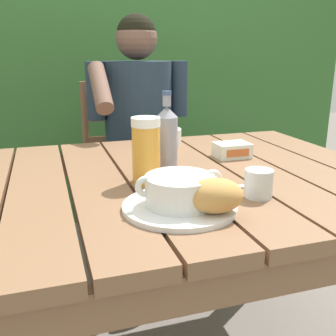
{
  "coord_description": "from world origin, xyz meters",
  "views": [
    {
      "loc": [
        -0.29,
        -1.05,
        1.09
      ],
      "look_at": [
        -0.0,
        -0.16,
        0.81
      ],
      "focal_mm": 41.91,
      "sensor_mm": 36.0,
      "label": 1
    }
  ],
  "objects_px": {
    "table_knife": "(219,188)",
    "beer_glass": "(146,150)",
    "water_glass_small": "(259,183)",
    "person_eating": "(140,129)",
    "butter_tub": "(232,150)",
    "chair_near_diner": "(133,170)",
    "diner_bowl": "(161,137)",
    "beer_bottle": "(167,138)",
    "soup_bowl": "(180,189)",
    "bread_roll": "(215,196)",
    "serving_plate": "(180,206)"
  },
  "relations": [
    {
      "from": "beer_glass",
      "to": "butter_tub",
      "type": "height_order",
      "value": "beer_glass"
    },
    {
      "from": "person_eating",
      "to": "beer_glass",
      "type": "height_order",
      "value": "person_eating"
    },
    {
      "from": "chair_near_diner",
      "to": "person_eating",
      "type": "xyz_separation_m",
      "value": [
        -0.0,
        -0.2,
        0.26
      ]
    },
    {
      "from": "bread_roll",
      "to": "beer_bottle",
      "type": "xyz_separation_m",
      "value": [
        0.0,
        0.36,
        0.05
      ]
    },
    {
      "from": "soup_bowl",
      "to": "beer_glass",
      "type": "height_order",
      "value": "beer_glass"
    },
    {
      "from": "chair_near_diner",
      "to": "person_eating",
      "type": "height_order",
      "value": "person_eating"
    },
    {
      "from": "beer_bottle",
      "to": "water_glass_small",
      "type": "relative_size",
      "value": 3.39
    },
    {
      "from": "soup_bowl",
      "to": "water_glass_small",
      "type": "relative_size",
      "value": 2.93
    },
    {
      "from": "beer_glass",
      "to": "butter_tub",
      "type": "bearing_deg",
      "value": 26.53
    },
    {
      "from": "serving_plate",
      "to": "water_glass_small",
      "type": "relative_size",
      "value": 3.72
    },
    {
      "from": "soup_bowl",
      "to": "water_glass_small",
      "type": "xyz_separation_m",
      "value": [
        0.21,
        0.02,
        -0.01
      ]
    },
    {
      "from": "soup_bowl",
      "to": "butter_tub",
      "type": "relative_size",
      "value": 1.79
    },
    {
      "from": "table_knife",
      "to": "beer_glass",
      "type": "bearing_deg",
      "value": 144.65
    },
    {
      "from": "person_eating",
      "to": "serving_plate",
      "type": "xyz_separation_m",
      "value": [
        -0.15,
        -1.0,
        0.01
      ]
    },
    {
      "from": "beer_bottle",
      "to": "chair_near_diner",
      "type": "bearing_deg",
      "value": 84.2
    },
    {
      "from": "person_eating",
      "to": "butter_tub",
      "type": "height_order",
      "value": "person_eating"
    },
    {
      "from": "beer_glass",
      "to": "diner_bowl",
      "type": "xyz_separation_m",
      "value": [
        0.17,
        0.44,
        -0.06
      ]
    },
    {
      "from": "chair_near_diner",
      "to": "soup_bowl",
      "type": "relative_size",
      "value": 4.5
    },
    {
      "from": "bread_roll",
      "to": "beer_glass",
      "type": "distance_m",
      "value": 0.29
    },
    {
      "from": "butter_tub",
      "to": "beer_bottle",
      "type": "bearing_deg",
      "value": -159.54
    },
    {
      "from": "bread_roll",
      "to": "beer_bottle",
      "type": "height_order",
      "value": "beer_bottle"
    },
    {
      "from": "serving_plate",
      "to": "water_glass_small",
      "type": "height_order",
      "value": "water_glass_small"
    },
    {
      "from": "chair_near_diner",
      "to": "diner_bowl",
      "type": "height_order",
      "value": "chair_near_diner"
    },
    {
      "from": "bread_roll",
      "to": "beer_bottle",
      "type": "relative_size",
      "value": 0.57
    },
    {
      "from": "water_glass_small",
      "to": "table_knife",
      "type": "height_order",
      "value": "water_glass_small"
    },
    {
      "from": "water_glass_small",
      "to": "diner_bowl",
      "type": "distance_m",
      "value": 0.64
    },
    {
      "from": "bread_roll",
      "to": "table_knife",
      "type": "height_order",
      "value": "bread_roll"
    },
    {
      "from": "bread_roll",
      "to": "butter_tub",
      "type": "distance_m",
      "value": 0.53
    },
    {
      "from": "beer_bottle",
      "to": "table_knife",
      "type": "relative_size",
      "value": 1.56
    },
    {
      "from": "bread_roll",
      "to": "water_glass_small",
      "type": "height_order",
      "value": "bread_roll"
    },
    {
      "from": "butter_tub",
      "to": "table_knife",
      "type": "relative_size",
      "value": 0.76
    },
    {
      "from": "beer_glass",
      "to": "table_knife",
      "type": "xyz_separation_m",
      "value": [
        0.17,
        -0.12,
        -0.09
      ]
    },
    {
      "from": "table_knife",
      "to": "diner_bowl",
      "type": "xyz_separation_m",
      "value": [
        0.01,
        0.56,
        0.03
      ]
    },
    {
      "from": "bread_roll",
      "to": "butter_tub",
      "type": "height_order",
      "value": "bread_roll"
    },
    {
      "from": "soup_bowl",
      "to": "diner_bowl",
      "type": "bearing_deg",
      "value": 76.84
    },
    {
      "from": "person_eating",
      "to": "table_knife",
      "type": "height_order",
      "value": "person_eating"
    },
    {
      "from": "beer_bottle",
      "to": "table_knife",
      "type": "bearing_deg",
      "value": -66.59
    },
    {
      "from": "person_eating",
      "to": "beer_bottle",
      "type": "bearing_deg",
      "value": -97.17
    },
    {
      "from": "chair_near_diner",
      "to": "bread_roll",
      "type": "height_order",
      "value": "chair_near_diner"
    },
    {
      "from": "water_glass_small",
      "to": "serving_plate",
      "type": "bearing_deg",
      "value": -175.73
    },
    {
      "from": "water_glass_small",
      "to": "diner_bowl",
      "type": "bearing_deg",
      "value": 95.52
    },
    {
      "from": "person_eating",
      "to": "serving_plate",
      "type": "relative_size",
      "value": 4.73
    },
    {
      "from": "serving_plate",
      "to": "table_knife",
      "type": "relative_size",
      "value": 1.72
    },
    {
      "from": "beer_bottle",
      "to": "diner_bowl",
      "type": "height_order",
      "value": "beer_bottle"
    },
    {
      "from": "chair_near_diner",
      "to": "beer_bottle",
      "type": "distance_m",
      "value": 0.98
    },
    {
      "from": "beer_glass",
      "to": "water_glass_small",
      "type": "xyz_separation_m",
      "value": [
        0.24,
        -0.2,
        -0.06
      ]
    },
    {
      "from": "bread_roll",
      "to": "butter_tub",
      "type": "bearing_deg",
      "value": 59.37
    },
    {
      "from": "beer_bottle",
      "to": "butter_tub",
      "type": "distance_m",
      "value": 0.3
    },
    {
      "from": "serving_plate",
      "to": "water_glass_small",
      "type": "bearing_deg",
      "value": 4.27
    },
    {
      "from": "serving_plate",
      "to": "soup_bowl",
      "type": "relative_size",
      "value": 1.27
    }
  ]
}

